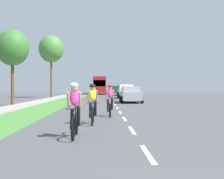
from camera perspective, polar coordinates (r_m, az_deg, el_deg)
name	(u,v)px	position (r m, az deg, el deg)	size (l,w,h in m)	color
ground_plane	(116,107)	(21.64, 0.87, -3.37)	(120.00, 120.00, 0.00)	#4C4C4F
grass_verge	(47,107)	(22.01, -12.50, -3.31)	(2.60, 70.00, 0.01)	#478438
sidewalk_concrete	(16,107)	(22.53, -18.09, -3.23)	(1.86, 70.00, 0.10)	#9E998E
lane_markings_center	(114,104)	(25.63, 0.47, -2.76)	(0.12, 54.30, 0.01)	white
cyclist_lead	(75,109)	(8.48, -7.24, -3.86)	(0.42, 1.72, 1.58)	black
cyclist_trailing	(93,103)	(11.54, -3.77, -2.71)	(0.42, 1.72, 1.58)	black
cyclist_distant	(110,100)	(14.43, -0.40, -2.07)	(0.42, 1.72, 1.58)	black
sedan_silver	(131,94)	(27.41, 3.66, -0.95)	(1.98, 4.30, 1.52)	#A5A8AD
suv_white	(126,91)	(38.79, 2.70, -0.27)	(2.15, 4.70, 1.79)	silver
pickup_dark_green	(117,91)	(50.90, 1.03, -0.22)	(2.22, 5.10, 1.64)	#194C2D
bus_red	(100,85)	(60.94, -2.38, 0.98)	(2.78, 11.60, 3.48)	red
street_tree_near	(12,48)	(24.61, -18.80, 7.65)	(2.58, 2.58, 5.98)	brown
street_tree_far	(51,49)	(40.67, -11.74, 7.71)	(3.32, 3.32, 8.43)	brown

